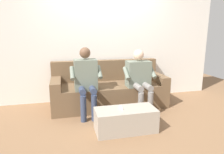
% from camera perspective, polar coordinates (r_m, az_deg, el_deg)
% --- Properties ---
extents(ground_plane, '(8.00, 8.00, 0.00)m').
position_cam_1_polar(ground_plane, '(3.58, 1.70, -11.68)').
color(ground_plane, '#846042').
extents(back_wall, '(5.06, 0.06, 2.66)m').
position_cam_1_polar(back_wall, '(4.43, -2.31, 10.76)').
color(back_wall, silver).
rests_on(back_wall, ground).
extents(couch, '(2.24, 0.85, 0.88)m').
position_cam_1_polar(couch, '(4.14, -0.92, -3.82)').
color(couch, brown).
rests_on(couch, ground).
extents(coffee_table, '(0.91, 0.41, 0.35)m').
position_cam_1_polar(coffee_table, '(3.14, 3.83, -11.92)').
color(coffee_table, '#A89E8E').
rests_on(coffee_table, ground).
extents(person_left_seated, '(0.59, 0.59, 1.15)m').
position_cam_1_polar(person_left_seated, '(3.82, 7.66, 0.15)').
color(person_left_seated, slate).
rests_on(person_left_seated, ground).
extents(person_right_seated, '(0.55, 0.55, 1.21)m').
position_cam_1_polar(person_right_seated, '(3.60, -7.30, -0.13)').
color(person_right_seated, slate).
rests_on(person_right_seated, ground).
extents(remote_white, '(0.05, 0.13, 0.02)m').
position_cam_1_polar(remote_white, '(3.07, 2.56, -8.67)').
color(remote_white, white).
rests_on(remote_white, coffee_table).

